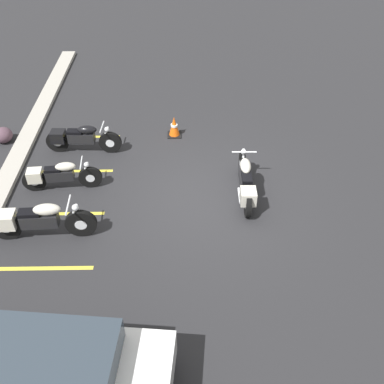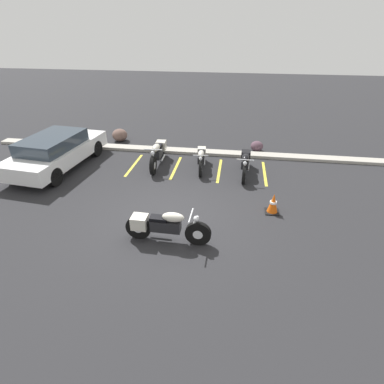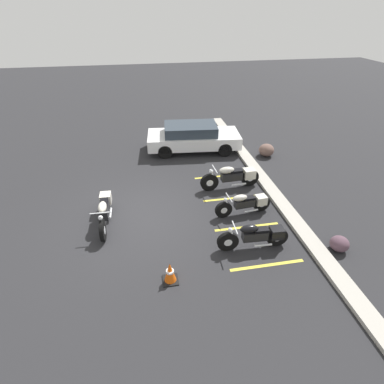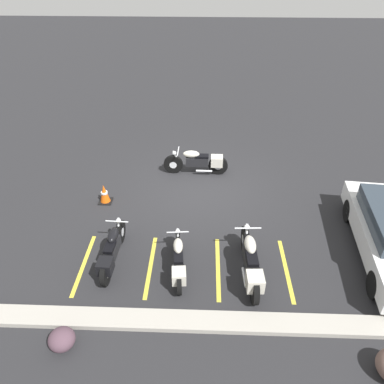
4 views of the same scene
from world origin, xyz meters
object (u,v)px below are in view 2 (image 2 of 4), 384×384
object	(u,v)px
landscape_rock_0	(257,146)
parked_bike_0	(158,152)
motorcycle_cream_featured	(163,226)
traffic_cone	(273,204)
landscape_rock_1	(120,135)
parked_bike_1	(201,158)
car_white	(56,151)
parked_bike_2	(245,162)

from	to	relation	value
landscape_rock_0	parked_bike_0	bearing A→B (deg)	-152.82
motorcycle_cream_featured	traffic_cone	xyz separation A→B (m)	(2.84, 1.76, -0.17)
landscape_rock_1	traffic_cone	xyz separation A→B (m)	(6.62, -5.28, 0.00)
motorcycle_cream_featured	landscape_rock_0	size ratio (longest dim) A/B	4.07
motorcycle_cream_featured	landscape_rock_1	size ratio (longest dim) A/B	3.07
parked_bike_1	traffic_cone	distance (m)	3.75
car_white	landscape_rock_1	bearing A→B (deg)	-15.46
car_white	parked_bike_0	bearing A→B (deg)	-71.25
parked_bike_0	parked_bike_2	size ratio (longest dim) A/B	1.11
parked_bike_0	parked_bike_1	xyz separation A→B (m)	(1.70, -0.07, -0.08)
car_white	motorcycle_cream_featured	bearing A→B (deg)	-121.64
parked_bike_0	landscape_rock_0	world-z (taller)	parked_bike_0
motorcycle_cream_featured	traffic_cone	size ratio (longest dim) A/B	3.60
landscape_rock_1	motorcycle_cream_featured	bearing A→B (deg)	-61.79
landscape_rock_1	parked_bike_0	bearing A→B (deg)	-43.87
parked_bike_0	landscape_rock_1	size ratio (longest dim) A/B	3.26
parked_bike_1	traffic_cone	bearing A→B (deg)	35.83
parked_bike_0	motorcycle_cream_featured	bearing A→B (deg)	13.06
landscape_rock_1	parked_bike_1	bearing A→B (deg)	-30.37
landscape_rock_0	motorcycle_cream_featured	bearing A→B (deg)	-111.10
motorcycle_cream_featured	parked_bike_2	world-z (taller)	motorcycle_cream_featured
motorcycle_cream_featured	parked_bike_1	world-z (taller)	motorcycle_cream_featured
parked_bike_0	car_white	size ratio (longest dim) A/B	0.52
parked_bike_0	traffic_cone	bearing A→B (deg)	52.36
car_white	traffic_cone	world-z (taller)	car_white
motorcycle_cream_featured	traffic_cone	distance (m)	3.35
landscape_rock_1	traffic_cone	distance (m)	8.46
parked_bike_1	landscape_rock_0	bearing A→B (deg)	128.45
parked_bike_1	landscape_rock_1	size ratio (longest dim) A/B	2.74
landscape_rock_1	parked_bike_2	bearing A→B (deg)	-24.80
landscape_rock_1	traffic_cone	world-z (taller)	traffic_cone
parked_bike_1	landscape_rock_1	world-z (taller)	parked_bike_1
motorcycle_cream_featured	parked_bike_0	size ratio (longest dim) A/B	0.94
parked_bike_1	landscape_rock_1	xyz separation A→B (m)	(-4.17, 2.44, -0.12)
motorcycle_cream_featured	parked_bike_1	xyz separation A→B (m)	(0.39, 4.60, -0.05)
parked_bike_0	landscape_rock_1	distance (m)	3.42
motorcycle_cream_featured	parked_bike_2	distance (m)	4.81
parked_bike_2	traffic_cone	distance (m)	2.71
car_white	landscape_rock_1	world-z (taller)	car_white
parked_bike_2	landscape_rock_0	distance (m)	2.38
parked_bike_2	traffic_cone	size ratio (longest dim) A/B	3.44
parked_bike_1	parked_bike_2	size ratio (longest dim) A/B	0.93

